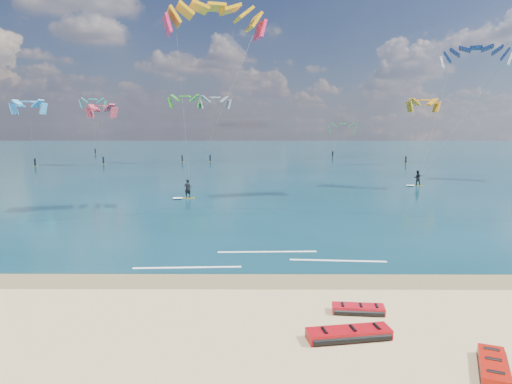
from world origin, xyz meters
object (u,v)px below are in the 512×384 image
packed_kite_left (349,339)px  packed_kite_mid (358,313)px  kitesurfer_far (448,108)px  packed_kite_right (493,372)px  kitesurfer_main (200,101)px

packed_kite_left → packed_kite_mid: size_ratio=1.42×
packed_kite_left → kitesurfer_far: (19.69, 40.48, 9.68)m
packed_kite_right → kitesurfer_far: size_ratio=0.14×
packed_kite_mid → packed_kite_left: bearing=-104.5°
kitesurfer_main → kitesurfer_far: 31.06m
packed_kite_left → kitesurfer_main: bearing=97.5°
packed_kite_right → kitesurfer_main: 34.21m
packed_kite_left → packed_kite_mid: bearing=60.2°
packed_kite_mid → kitesurfer_main: bearing=116.0°
packed_kite_mid → packed_kite_right: size_ratio=0.90×
packed_kite_left → kitesurfer_main: size_ratio=0.17×
kitesurfer_main → kitesurfer_far: size_ratio=1.06×
kitesurfer_main → kitesurfer_far: kitesurfer_main is taller
packed_kite_left → kitesurfer_main: kitesurfer_main is taller
kitesurfer_far → kitesurfer_main: bearing=-132.1°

